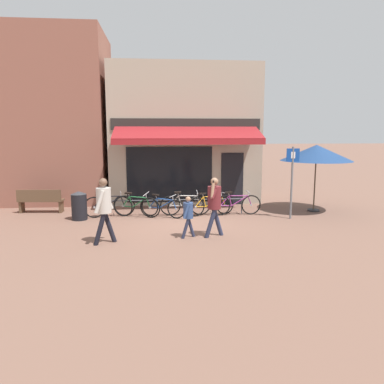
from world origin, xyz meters
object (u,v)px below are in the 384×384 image
bicycle_green (136,206)px  litter_bin (79,205)px  pedestrian_child (188,213)px  bicycle_silver (185,205)px  bicycle_black (109,206)px  pedestrian_adult (214,201)px  bicycle_blue (163,207)px  parking_sign (292,175)px  cafe_parasol (316,153)px  park_bench (40,200)px  bicycle_purple (236,204)px  pedestrian_second_adult (104,204)px  bicycle_orange (210,205)px

bicycle_green → litter_bin: 1.90m
pedestrian_child → bicycle_silver: bearing=-93.0°
bicycle_black → pedestrian_adult: bearing=-49.6°
bicycle_blue → litter_bin: litter_bin is taller
bicycle_blue → pedestrian_adult: pedestrian_adult is taller
bicycle_black → pedestrian_child: size_ratio=1.48×
bicycle_blue → bicycle_green: bearing=-160.0°
pedestrian_child → parking_sign: size_ratio=0.48×
cafe_parasol → park_bench: cafe_parasol is taller
cafe_parasol → parking_sign: bearing=-139.0°
cafe_parasol → bicycle_black: bearing=-177.7°
bicycle_black → litter_bin: litter_bin is taller
bicycle_black → bicycle_purple: (4.43, -0.10, -0.01)m
bicycle_black → pedestrian_adult: (3.25, -2.76, 0.63)m
bicycle_blue → bicycle_silver: bearing=42.7°
bicycle_silver → park_bench: size_ratio=1.10×
pedestrian_child → parking_sign: parking_sign is taller
litter_bin → park_bench: litter_bin is taller
bicycle_purple → parking_sign: parking_sign is taller
pedestrian_second_adult → litter_bin: bearing=-72.9°
bicycle_blue → pedestrian_child: pedestrian_child is taller
bicycle_purple → pedestrian_second_adult: bearing=-146.3°
pedestrian_adult → park_bench: (-5.84, 3.70, -0.57)m
bicycle_green → parking_sign: parking_sign is taller
bicycle_green → bicycle_silver: bicycle_green is taller
pedestrian_second_adult → bicycle_orange: bearing=-142.3°
pedestrian_adult → litter_bin: size_ratio=1.74×
bicycle_black → bicycle_blue: 1.85m
bicycle_silver → cafe_parasol: cafe_parasol is taller
bicycle_silver → park_bench: (-5.23, 0.95, 0.07)m
pedestrian_child → bicycle_orange: bearing=-110.5°
bicycle_black → pedestrian_child: (2.52, -2.81, 0.31)m
bicycle_green → bicycle_purple: size_ratio=0.93×
bicycle_black → litter_bin: (-0.96, -0.32, 0.09)m
bicycle_green → pedestrian_adult: pedestrian_adult is taller
pedestrian_second_adult → park_bench: pedestrian_second_adult is taller
bicycle_purple → pedestrian_adult: (-1.18, -2.66, 0.65)m
bicycle_silver → parking_sign: bearing=-12.6°
bicycle_blue → pedestrian_adult: (1.42, -2.53, 0.67)m
bicycle_black → bicycle_silver: size_ratio=0.97×
pedestrian_adult → cafe_parasol: size_ratio=0.65×
cafe_parasol → park_bench: size_ratio=1.59×
bicycle_purple → litter_bin: (-5.39, -0.22, 0.11)m
bicycle_orange → bicycle_purple: size_ratio=0.97×
bicycle_green → litter_bin: bearing=-152.1°
bicycle_black → bicycle_green: 0.94m
bicycle_purple → parking_sign: size_ratio=0.75×
pedestrian_child → parking_sign: bearing=-152.1°
bicycle_silver → park_bench: bearing=170.1°
pedestrian_second_adult → litter_bin: 3.15m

